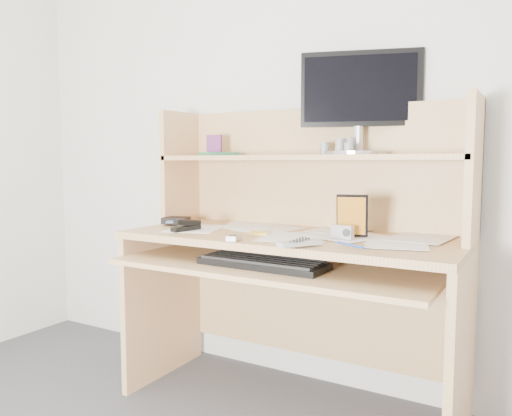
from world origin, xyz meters
The scene contains 19 objects.
back_wall centered at (0.00, 1.80, 1.25)m, with size 3.60×0.04×2.50m, color silver.
desk centered at (0.00, 1.56, 0.69)m, with size 1.40×0.70×1.30m.
paper_clutter centered at (0.00, 1.48, 0.75)m, with size 1.32×0.54×0.01m, color white.
keyboard centered at (-0.01, 1.28, 0.67)m, with size 0.51×0.19×0.03m.
tv_remote centered at (0.17, 1.22, 0.76)m, with size 0.05×0.17×0.02m, color #9C9D98.
flip_phone centered at (-0.11, 1.22, 0.77)m, with size 0.04×0.08×0.02m, color #ABABAE.
stapler centered at (-0.44, 1.35, 0.78)m, with size 0.04×0.14×0.04m, color black.
wallet centered at (-0.62, 1.50, 0.77)m, with size 0.12×0.10×0.03m, color black.
sticky_note_pad centered at (-0.11, 1.42, 0.75)m, with size 0.07×0.07×0.01m, color yellow.
digital_camera centered at (0.24, 1.45, 0.78)m, with size 0.09×0.03×0.05m, color #B7B7BA.
game_case centered at (0.27, 1.50, 0.84)m, with size 0.12×0.01×0.17m, color black.
blue_pen centered at (0.33, 1.30, 0.76)m, with size 0.01×0.01×0.14m, color #163EAA.
card_box centered at (-0.49, 1.64, 1.13)m, with size 0.07×0.02×0.10m, color maroon.
shelf_book centered at (-0.46, 1.63, 1.09)m, with size 0.12×0.16×0.02m, color #338151.
chip_stack_a centered at (0.07, 1.68, 1.11)m, with size 0.04×0.04×0.06m, color black.
chip_stack_b centered at (0.19, 1.67, 1.12)m, with size 0.05×0.05×0.07m, color silver.
chip_stack_c centered at (0.22, 1.58, 1.11)m, with size 0.04×0.04×0.05m, color black.
chip_stack_d centered at (0.17, 1.61, 1.11)m, with size 0.04×0.04×0.07m, color silver.
monitor centered at (0.22, 1.71, 1.32)m, with size 0.49×0.25×0.44m.
Camera 1 is at (0.91, -0.37, 1.05)m, focal length 35.00 mm.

